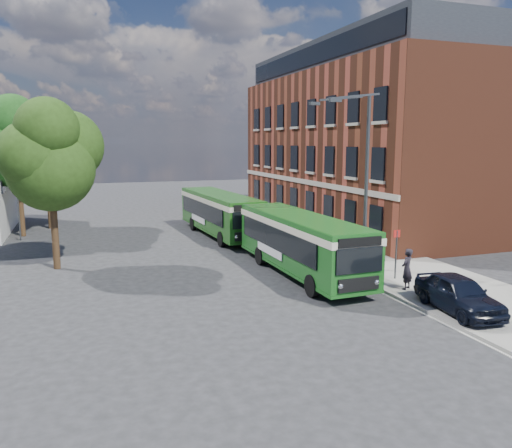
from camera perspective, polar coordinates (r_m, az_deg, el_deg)
name	(u,v)px	position (r m, az deg, el deg)	size (l,w,h in m)	color
ground	(257,270)	(26.28, 0.07, -5.32)	(120.00, 120.00, 0.00)	#252527
pavement	(311,234)	(36.12, 6.27, -1.17)	(6.00, 48.00, 0.15)	gray
kerb_line	(271,238)	(34.93, 1.75, -1.60)	(0.12, 48.00, 0.01)	beige
brick_office	(368,138)	(42.41, 12.69, 9.59)	(12.10, 26.00, 14.20)	brown
flagpole	(16,168)	(37.17, -25.74, 5.80)	(0.95, 0.10, 9.00)	#3B3E40
street_lamp	(360,180)	(25.76, 11.83, 5.00)	(2.96, 2.38, 9.00)	#3B3E40
bus_stop_sign	(396,251)	(24.83, 15.72, -2.98)	(0.35, 0.08, 2.52)	#3B3E40
bus_front	(301,239)	(25.22, 5.13, -1.72)	(2.85, 11.02, 3.02)	#19581A
bus_rear	(219,210)	(35.70, -4.20, 1.59)	(3.23, 11.51, 3.02)	#1C5116
parked_car	(459,294)	(21.02, 22.14, -7.37)	(1.71, 4.24, 1.44)	black
pedestrian_a	(407,269)	(23.30, 16.87, -4.94)	(0.68, 0.44, 1.85)	black
pedestrian_b	(363,242)	(28.77, 12.18, -2.03)	(0.90, 0.70, 1.86)	black
tree_left	(51,155)	(27.82, -22.38, 7.33)	(5.25, 4.99, 8.86)	#3C2916
tree_mid	(17,142)	(38.66, -25.63, 8.49)	(5.82, 5.53, 9.83)	#3C2916
tree_right	(47,149)	(41.41, -22.81, 7.88)	(5.32, 5.05, 8.97)	#3C2916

